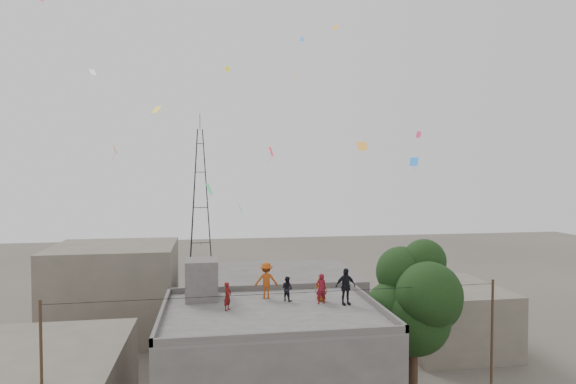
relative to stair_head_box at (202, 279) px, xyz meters
name	(u,v)px	position (x,y,z in m)	size (l,w,h in m)	color
main_building	(272,375)	(3.20, -2.60, -4.05)	(10.00, 8.00, 6.10)	#504D4A
parapet	(271,307)	(3.20, -2.60, -0.85)	(10.00, 8.00, 0.30)	#504D4A
stair_head_box	(202,279)	(0.00, 0.00, 0.00)	(1.60, 1.80, 2.00)	#504D4A
neighbor_north	(274,304)	(5.20, 11.40, -4.60)	(12.00, 9.00, 5.00)	#504D4A
neighbor_northwest	(114,291)	(-6.80, 13.40, -3.60)	(9.00, 8.00, 7.00)	#5E574A
neighbor_east	(448,316)	(17.20, 7.40, -4.90)	(7.00, 8.00, 4.40)	#5E574A
tree	(416,300)	(10.57, -2.00, -1.00)	(4.90, 4.60, 9.10)	black
utility_line	(286,369)	(3.70, -3.85, -3.27)	(20.12, 0.62, 7.40)	black
transmission_tower	(200,200)	(-0.80, 37.40, 1.97)	(2.97, 2.97, 20.01)	black
person_red_adult	(321,289)	(5.74, -1.79, -0.26)	(0.54, 0.35, 1.47)	maroon
person_orange_child	(321,288)	(5.85, -1.32, -0.37)	(0.61, 0.40, 1.26)	#B65C14
person_dark_child	(287,289)	(4.19, -1.01, -0.39)	(0.59, 0.46, 1.22)	black
person_dark_adult	(345,286)	(6.86, -2.17, -0.11)	(1.04, 0.43, 1.77)	black
person_orange_adult	(266,280)	(3.22, -0.36, -0.09)	(1.18, 0.68, 1.82)	#A24212
person_red_child	(228,296)	(1.20, -2.21, -0.35)	(0.47, 0.31, 1.30)	#62110F
kites	(254,120)	(3.02, 3.76, 8.47)	(22.10, 15.34, 12.88)	red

